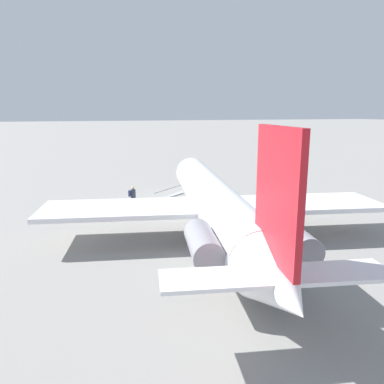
# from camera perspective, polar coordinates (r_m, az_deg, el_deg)

# --- Properties ---
(ground_plane) EXTENTS (600.00, 600.00, 0.00)m
(ground_plane) POSITION_cam_1_polar(r_m,az_deg,el_deg) (23.20, 2.95, -5.85)
(ground_plane) COLOR gray
(airplane_main) EXTENTS (26.35, 20.04, 6.75)m
(airplane_main) POSITION_cam_1_polar(r_m,az_deg,el_deg) (21.82, 3.41, -1.49)
(airplane_main) COLOR white
(airplane_main) RESTS_ON ground
(boarding_stairs) EXTENTS (1.88, 4.14, 1.69)m
(boarding_stairs) POSITION_cam_1_polar(r_m,az_deg,el_deg) (28.63, -6.74, -1.67)
(boarding_stairs) COLOR #99999E
(boarding_stairs) RESTS_ON ground
(passenger) EXTENTS (0.40, 0.56, 1.74)m
(passenger) POSITION_cam_1_polar(r_m,az_deg,el_deg) (28.29, -9.01, -0.59)
(passenger) COLOR #23232D
(passenger) RESTS_ON ground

